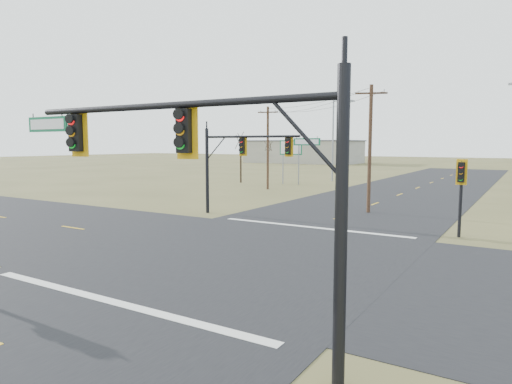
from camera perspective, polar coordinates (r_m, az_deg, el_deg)
ground at (r=20.89m, az=-1.64°, el=-7.71°), size 320.00×320.00×0.00m
road_ew at (r=20.88m, az=-1.64°, el=-7.69°), size 160.00×14.00×0.02m
road_ns at (r=20.88m, az=-1.64°, el=-7.68°), size 14.00×160.00×0.02m
stop_bar_near at (r=15.41m, az=-17.47°, el=-12.95°), size 12.00×0.40×0.01m
stop_bar_far at (r=27.33m, az=7.00°, el=-4.39°), size 12.00×0.40×0.01m
mast_arm_near at (r=11.08m, az=-8.57°, el=4.84°), size 10.33×0.52×6.50m
mast_arm_far at (r=30.83m, az=-1.27°, el=4.98°), size 8.82×0.52×6.04m
pedestal_signal_ne at (r=26.21m, az=24.26°, el=1.39°), size 0.56×0.49×4.18m
utility_pole_near at (r=33.61m, az=14.05°, el=5.50°), size 2.11×0.93×9.10m
utility_pole_far at (r=49.52m, az=1.48°, el=5.71°), size 2.10×0.82×8.91m
highway_sign at (r=55.95m, az=4.37°, el=4.92°), size 2.86×0.36×5.38m
streetlight_c at (r=61.15m, az=9.80°, el=6.96°), size 2.99×0.46×10.68m
bare_tree_a at (r=58.06m, az=-1.93°, el=6.49°), size 3.67×3.67×6.82m
bare_tree_b at (r=70.18m, az=1.56°, el=5.91°), size 2.61×2.61×5.96m
warehouse_left at (r=118.58m, az=5.95°, el=4.98°), size 28.00×14.00×5.50m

